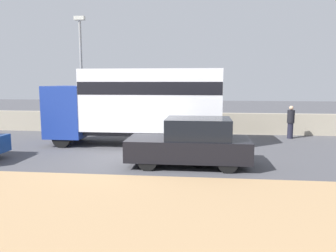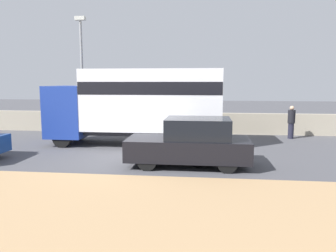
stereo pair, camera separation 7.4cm
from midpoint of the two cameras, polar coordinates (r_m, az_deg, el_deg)
ground_plane at (r=12.53m, az=-4.31°, el=-6.03°), size 80.00×80.00×0.00m
dirt_shoulder_foreground at (r=7.87m, az=-11.25°, el=-14.48°), size 60.00×5.82×0.04m
stone_wall_backdrop at (r=19.13m, az=-0.55°, el=0.60°), size 60.00×0.35×1.19m
street_lamp at (r=19.05m, az=-14.99°, el=9.93°), size 0.56×0.28×6.50m
box_truck at (r=15.35m, az=-5.29°, el=4.22°), size 8.06×2.36×3.53m
car_hatchback at (r=11.59m, az=3.91°, el=-2.94°), size 4.30×1.81×1.71m
pedestrian at (r=18.32m, az=20.47°, el=0.73°), size 0.38×0.38×1.72m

